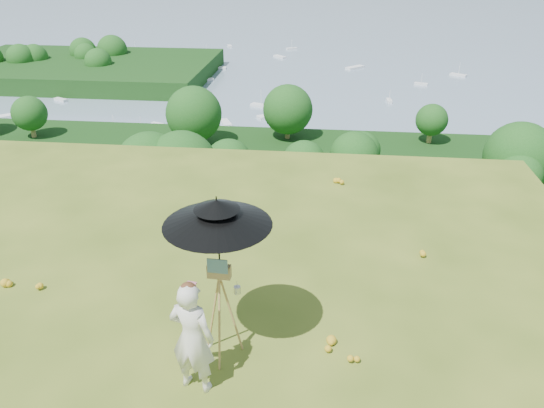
# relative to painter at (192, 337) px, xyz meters

# --- Properties ---
(ground) EXTENTS (14.00, 14.00, 0.00)m
(ground) POSITION_rel_painter_xyz_m (-0.73, 1.07, -0.75)
(ground) COLOR #4A5E1B
(ground) RESTS_ON ground
(forest_slope) EXTENTS (140.00, 56.00, 22.00)m
(forest_slope) POSITION_rel_painter_xyz_m (-0.73, 36.07, -29.75)
(forest_slope) COLOR #11340E
(forest_slope) RESTS_ON bay_water
(shoreline_tier) EXTENTS (170.00, 28.00, 8.00)m
(shoreline_tier) POSITION_rel_painter_xyz_m (-0.73, 76.07, -36.75)
(shoreline_tier) COLOR #6B6056
(shoreline_tier) RESTS_ON bay_water
(bay_water) EXTENTS (700.00, 700.00, 0.00)m
(bay_water) POSITION_rel_painter_xyz_m (-0.73, 241.07, -34.75)
(bay_water) COLOR gray
(bay_water) RESTS_ON ground
(peninsula) EXTENTS (90.00, 60.00, 12.00)m
(peninsula) POSITION_rel_painter_xyz_m (-75.73, 156.07, -29.75)
(peninsula) COLOR #11340E
(peninsula) RESTS_ON bay_water
(slope_trees) EXTENTS (110.00, 50.00, 6.00)m
(slope_trees) POSITION_rel_painter_xyz_m (-0.73, 36.07, -15.75)
(slope_trees) COLOR #154514
(slope_trees) RESTS_ON forest_slope
(harbor_town) EXTENTS (110.00, 22.00, 5.00)m
(harbor_town) POSITION_rel_painter_xyz_m (-0.73, 76.07, -30.25)
(harbor_town) COLOR silver
(harbor_town) RESTS_ON shoreline_tier
(moored_boats) EXTENTS (140.00, 140.00, 0.70)m
(moored_boats) POSITION_rel_painter_xyz_m (-13.23, 162.07, -34.40)
(moored_boats) COLOR white
(moored_boats) RESTS_ON bay_water
(wildflowers) EXTENTS (10.00, 10.50, 0.12)m
(wildflowers) POSITION_rel_painter_xyz_m (-0.73, 1.32, -0.69)
(wildflowers) COLOR gold
(wildflowers) RESTS_ON ground
(painter) EXTENTS (0.61, 0.47, 1.50)m
(painter) POSITION_rel_painter_xyz_m (0.00, 0.00, 0.00)
(painter) COLOR silver
(painter) RESTS_ON ground
(field_easel) EXTENTS (0.60, 0.60, 1.51)m
(field_easel) POSITION_rel_painter_xyz_m (0.23, 0.57, 0.00)
(field_easel) COLOR #A88346
(field_easel) RESTS_ON ground
(sun_umbrella) EXTENTS (1.52, 1.52, 1.04)m
(sun_umbrella) POSITION_rel_painter_xyz_m (0.23, 0.60, 1.01)
(sun_umbrella) COLOR black
(sun_umbrella) RESTS_ON field_easel
(painter_cap) EXTENTS (0.22, 0.25, 0.10)m
(painter_cap) POSITION_rel_painter_xyz_m (0.00, 0.00, 0.71)
(painter_cap) COLOR #D07284
(painter_cap) RESTS_ON painter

